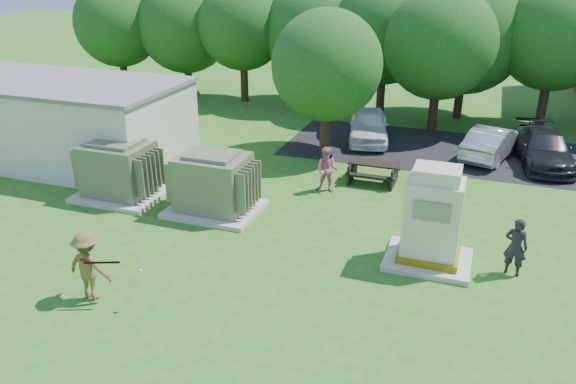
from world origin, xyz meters
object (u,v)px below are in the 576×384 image
at_px(generator_cabinet, 432,222).
at_px(car_white, 369,125).
at_px(transformer_right, 214,184).
at_px(person_by_generator, 516,247).
at_px(car_silver_a, 492,142).
at_px(car_dark, 543,148).
at_px(transformer_left, 119,171).
at_px(person_at_picnic, 327,170).
at_px(picnic_table, 373,170).
at_px(batter, 89,266).

bearing_deg(generator_cabinet, car_white, 110.90).
height_order(transformer_right, person_by_generator, transformer_right).
xyz_separation_m(car_silver_a, car_dark, (1.99, -0.11, -0.00)).
height_order(transformer_left, person_at_picnic, transformer_left).
bearing_deg(car_dark, generator_cabinet, -118.18).
bearing_deg(transformer_left, generator_cabinet, -5.52).
xyz_separation_m(picnic_table, car_silver_a, (4.13, 4.45, 0.18)).
height_order(car_white, car_dark, car_white).
xyz_separation_m(transformer_left, car_dark, (14.31, 8.68, -0.29)).
xyz_separation_m(car_white, car_dark, (7.39, -0.66, -0.05)).
xyz_separation_m(generator_cabinet, person_by_generator, (2.22, 0.14, -0.42)).
bearing_deg(batter, transformer_left, -59.14).
bearing_deg(person_at_picnic, picnic_table, 45.77).
bearing_deg(car_silver_a, picnic_table, 63.42).
relative_size(transformer_left, picnic_table, 1.62).
relative_size(batter, car_silver_a, 0.44).
bearing_deg(car_silver_a, car_white, 10.49).
bearing_deg(car_dark, car_white, 166.08).
height_order(person_by_generator, car_white, person_by_generator).
bearing_deg(car_dark, car_silver_a, 167.91).
height_order(person_by_generator, car_silver_a, person_by_generator).
bearing_deg(car_silver_a, transformer_left, 51.81).
relative_size(generator_cabinet, car_silver_a, 0.69).
distance_m(picnic_table, car_silver_a, 6.08).
xyz_separation_m(transformer_left, batter, (3.11, -5.69, -0.05)).
bearing_deg(person_by_generator, batter, 39.57).
bearing_deg(batter, car_silver_a, -120.26).
xyz_separation_m(transformer_left, person_at_picnic, (6.78, 2.88, -0.13)).
bearing_deg(car_dark, picnic_table, -153.49).
xyz_separation_m(batter, car_white, (3.81, 15.03, -0.19)).
height_order(person_at_picnic, car_white, person_at_picnic).
height_order(generator_cabinet, picnic_table, generator_cabinet).
relative_size(transformer_left, generator_cabinet, 1.05).
height_order(transformer_left, transformer_right, same).
relative_size(person_at_picnic, car_silver_a, 0.41).
distance_m(batter, person_by_generator, 11.08).
bearing_deg(car_white, transformer_right, -121.37).
height_order(transformer_left, generator_cabinet, generator_cabinet).
bearing_deg(person_at_picnic, transformer_left, -157.22).
bearing_deg(transformer_left, transformer_right, 0.00).
height_order(transformer_right, generator_cabinet, generator_cabinet).
distance_m(transformer_left, transformer_right, 3.70).
distance_m(person_by_generator, person_at_picnic, 7.37).
relative_size(person_at_picnic, car_white, 0.39).
xyz_separation_m(person_by_generator, car_silver_a, (-0.78, 9.70, -0.15)).
bearing_deg(car_silver_a, generator_cabinet, 98.01).
xyz_separation_m(transformer_right, picnic_table, (4.49, 4.34, -0.47)).
distance_m(generator_cabinet, car_dark, 10.33).
bearing_deg(car_silver_a, transformer_right, 61.86).
height_order(transformer_left, batter, transformer_left).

